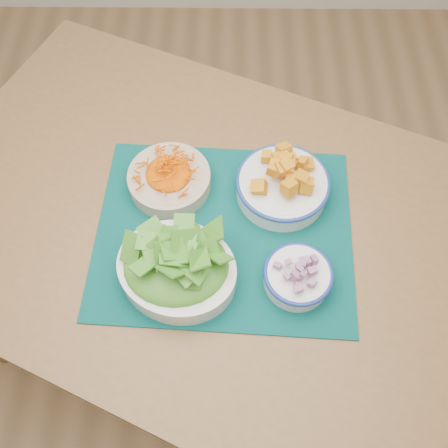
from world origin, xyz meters
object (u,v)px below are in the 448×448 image
table (205,238)px  onion_bowl (298,275)px  carrot_bowl (169,177)px  placemat (224,231)px  squash_bowl (283,182)px  lettuce_bowl (176,266)px

table → onion_bowl: size_ratio=10.43×
table → carrot_bowl: 0.17m
placemat → squash_bowl: size_ratio=2.15×
lettuce_bowl → carrot_bowl: bearing=118.4°
squash_bowl → table: bearing=-159.1°
table → placemat: (0.04, -0.03, 0.09)m
lettuce_bowl → onion_bowl: lettuce_bowl is taller
squash_bowl → lettuce_bowl: bearing=-136.9°
lettuce_bowl → onion_bowl: size_ratio=2.02×
squash_bowl → lettuce_bowl: size_ratio=0.85×
lettuce_bowl → onion_bowl: 0.24m
carrot_bowl → lettuce_bowl: (0.03, -0.23, 0.02)m
placemat → table: bearing=146.7°
lettuce_bowl → placemat: bearing=70.1°
table → placemat: size_ratio=2.81×
table → squash_bowl: 0.23m
carrot_bowl → onion_bowl: 0.36m
placemat → onion_bowl: (0.15, -0.12, 0.04)m
placemat → lettuce_bowl: bearing=-127.5°
placemat → carrot_bowl: 0.18m
lettuce_bowl → squash_bowl: bearing=63.8°
squash_bowl → onion_bowl: (0.02, -0.22, -0.01)m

